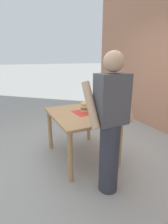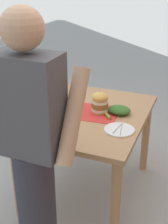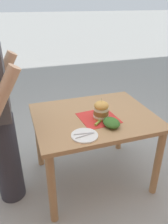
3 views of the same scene
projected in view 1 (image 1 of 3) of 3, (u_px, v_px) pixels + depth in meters
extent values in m
plane|color=#9E9E99|center=(81.00, 156.00, 2.99)|extent=(80.00, 80.00, 0.00)
cube|color=tan|center=(81.00, 114.00, 2.77)|extent=(0.91, 1.14, 0.04)
cylinder|color=tan|center=(89.00, 123.00, 3.48)|extent=(0.07, 0.07, 0.73)
cylinder|color=tan|center=(50.00, 130.00, 3.16)|extent=(0.07, 0.07, 0.73)
cylinder|color=tan|center=(120.00, 145.00, 2.61)|extent=(0.07, 0.07, 0.73)
cylinder|color=tan|center=(70.00, 158.00, 2.28)|extent=(0.07, 0.07, 0.73)
cube|color=red|center=(85.00, 112.00, 2.80)|extent=(0.36, 0.36, 0.00)
cylinder|color=gold|center=(85.00, 111.00, 2.82)|extent=(0.13, 0.13, 0.02)
cylinder|color=beige|center=(85.00, 110.00, 2.82)|extent=(0.14, 0.14, 0.02)
cylinder|color=brown|center=(85.00, 108.00, 2.81)|extent=(0.14, 0.14, 0.04)
cylinder|color=beige|center=(85.00, 106.00, 2.80)|extent=(0.13, 0.13, 0.02)
ellipsoid|color=gold|center=(85.00, 104.00, 2.79)|extent=(0.13, 0.13, 0.08)
cylinder|color=#D1B77F|center=(85.00, 101.00, 2.77)|extent=(0.00, 0.00, 0.05)
cylinder|color=#8EA83D|center=(92.00, 111.00, 2.80)|extent=(0.08, 0.08, 0.02)
cylinder|color=white|center=(105.00, 114.00, 2.72)|extent=(0.22, 0.22, 0.01)
cylinder|color=silver|center=(106.00, 113.00, 2.72)|extent=(0.04, 0.17, 0.01)
cylinder|color=silver|center=(104.00, 113.00, 2.71)|extent=(0.03, 0.17, 0.01)
ellipsoid|color=#386B28|center=(92.00, 108.00, 2.91)|extent=(0.18, 0.14, 0.07)
cylinder|color=#33333D|center=(109.00, 158.00, 2.12)|extent=(0.24, 0.24, 0.90)
cube|color=#4C4C51|center=(112.00, 100.00, 1.90)|extent=(0.36, 0.22, 0.56)
sphere|color=tan|center=(114.00, 61.00, 1.78)|extent=(0.22, 0.22, 0.22)
cylinder|color=tan|center=(125.00, 101.00, 2.06)|extent=(0.09, 0.34, 0.50)
cylinder|color=tan|center=(91.00, 105.00, 1.88)|extent=(0.09, 0.34, 0.50)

